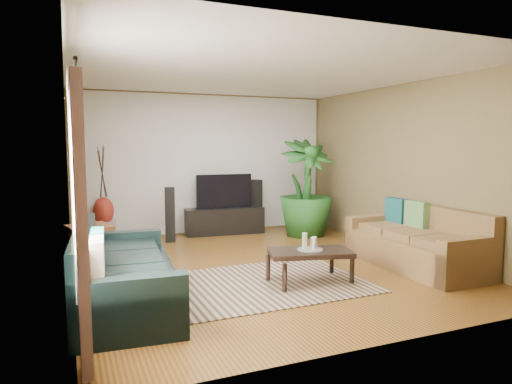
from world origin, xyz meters
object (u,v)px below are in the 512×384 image
television (224,191)px  pedestal (104,232)px  vase (104,211)px  sofa_right (415,237)px  speaker_right (256,205)px  tv_stand (224,221)px  potted_plant (305,188)px  side_table (90,246)px  sofa_left (125,265)px  coffee_table (310,266)px  speaker_left (170,215)px

television → pedestal: (-2.23, 0.00, -0.64)m
vase → sofa_right: bearing=-40.3°
television → speaker_right: 0.73m
tv_stand → vase: vase is taller
pedestal → vase: 0.37m
potted_plant → side_table: bearing=-168.7°
pedestal → television: bearing=0.0°
sofa_right → potted_plant: 2.65m
tv_stand → side_table: side_table is taller
sofa_left → vase: 3.32m
coffee_table → speaker_right: 3.51m
sofa_right → vase: 5.18m
sofa_left → sofa_right: size_ratio=1.13×
potted_plant → side_table: 4.03m
television → potted_plant: (1.37, -0.76, 0.09)m
speaker_left → side_table: (-1.41, -1.21, -0.19)m
sofa_right → coffee_table: bearing=-87.7°
speaker_left → vase: (-1.10, 0.34, 0.08)m
potted_plant → vase: bearing=168.0°
vase → pedestal: bearing=180.0°
vase → side_table: vase is taller
pedestal → vase: vase is taller
sofa_right → sofa_left: bearing=-90.7°
tv_stand → speaker_left: 1.20m
coffee_table → speaker_right: bearing=93.5°
sofa_left → speaker_left: size_ratio=2.40×
sofa_right → potted_plant: (-0.35, 2.58, 0.49)m
speaker_left → potted_plant: potted_plant is taller
speaker_left → pedestal: (-1.10, 0.34, -0.29)m
television → coffee_table: bearing=-90.4°
coffee_table → speaker_right: size_ratio=0.98×
pedestal → sofa_left: bearing=-90.4°
sofa_left → coffee_table: 2.25m
sofa_left → speaker_left: speaker_left is taller
potted_plant → side_table: potted_plant is taller
speaker_right → vase: speaker_right is taller
speaker_left → pedestal: size_ratio=2.50×
sofa_left → coffee_table: (2.23, -0.11, -0.22)m
vase → side_table: 1.60m
sofa_right → television: 3.78m
sofa_left → speaker_left: bearing=-16.1°
potted_plant → pedestal: potted_plant is taller
sofa_left → pedestal: 3.33m
television → vase: size_ratio=2.23×
sofa_left → television: 4.03m
potted_plant → sofa_left: bearing=-144.8°
coffee_table → vase: vase is taller
pedestal → side_table: (-0.31, -1.54, 0.10)m
vase → tv_stand: bearing=0.0°
television → tv_stand: bearing=0.0°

